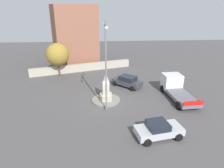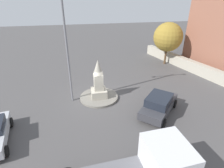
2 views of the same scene
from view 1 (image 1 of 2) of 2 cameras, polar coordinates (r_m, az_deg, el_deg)
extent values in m
plane|color=#4F4C4C|center=(22.66, -1.71, -4.86)|extent=(80.00, 80.00, 0.00)
cylinder|color=gray|center=(22.62, -1.71, -4.66)|extent=(3.23, 3.23, 0.18)
cube|color=#B2AA99|center=(22.43, -1.73, -3.70)|extent=(1.27, 1.27, 0.65)
cube|color=#B2AA99|center=(22.02, -1.76, -1.32)|extent=(0.74, 0.74, 1.38)
cone|color=#B2AA99|center=(21.54, -1.80, 1.88)|extent=(0.81, 0.81, 1.24)
cylinder|color=slate|center=(18.91, -1.75, 4.27)|extent=(0.16, 0.16, 8.94)
cylinder|color=slate|center=(17.22, -1.77, 16.47)|extent=(1.77, 0.08, 0.08)
cylinder|color=slate|center=(18.99, -2.02, 16.96)|extent=(1.77, 0.08, 0.08)
sphere|color=#F2EACC|center=(16.35, -1.63, 15.83)|extent=(0.28, 0.28, 0.28)
sphere|color=#F2EACC|center=(19.88, -2.12, 16.89)|extent=(0.28, 0.28, 0.28)
cube|color=#B7BABF|center=(17.08, 13.31, -12.89)|extent=(2.39, 4.09, 0.58)
cube|color=#1E232D|center=(16.73, 13.08, -11.45)|extent=(1.86, 1.87, 0.50)
cylinder|color=black|center=(18.45, 15.79, -11.39)|extent=(0.33, 0.67, 0.64)
cylinder|color=black|center=(17.25, 18.68, -14.34)|extent=(0.33, 0.67, 0.64)
cylinder|color=black|center=(17.39, 7.85, -12.93)|extent=(0.33, 0.67, 0.64)
cylinder|color=black|center=(16.11, 10.22, -16.29)|extent=(0.33, 0.67, 0.64)
cube|color=#38383D|center=(26.40, 4.31, 0.52)|extent=(3.93, 4.07, 0.58)
cube|color=#1E232D|center=(26.13, 4.60, 1.66)|extent=(2.51, 2.54, 0.60)
cylinder|color=black|center=(26.64, 0.80, 0.11)|extent=(0.60, 0.62, 0.64)
cylinder|color=black|center=(27.89, 2.90, 1.10)|extent=(0.60, 0.62, 0.64)
cylinder|color=black|center=(25.16, 5.84, -1.35)|extent=(0.60, 0.62, 0.64)
cylinder|color=black|center=(26.49, 7.81, -0.23)|extent=(0.60, 0.62, 0.64)
cube|color=silver|center=(25.63, 16.80, 0.70)|extent=(2.01, 2.31, 1.85)
cube|color=slate|center=(23.32, 19.69, -3.77)|extent=(4.56, 2.48, 0.37)
cube|color=red|center=(21.44, 22.41, -5.16)|extent=(0.20, 2.11, 0.50)
cylinder|color=black|center=(25.58, 14.29, -1.30)|extent=(0.86, 0.33, 0.84)
cylinder|color=black|center=(26.47, 18.71, -1.02)|extent=(0.86, 0.33, 0.84)
cylinder|color=black|center=(21.86, 18.60, -5.91)|extent=(0.86, 0.33, 0.84)
cylinder|color=black|center=(22.89, 23.56, -5.36)|extent=(0.86, 0.33, 0.84)
cube|color=#B2AA99|center=(33.01, -8.50, 4.73)|extent=(5.42, 16.01, 1.21)
cube|color=#935B47|center=(37.61, -10.93, 13.78)|extent=(10.22, 9.18, 10.32)
cylinder|color=brown|center=(31.38, -14.98, 4.21)|extent=(0.24, 0.24, 2.15)
sphere|color=olive|center=(30.80, -15.39, 8.23)|extent=(3.41, 3.41, 3.41)
camera|label=2|loc=(23.67, 34.10, 13.46)|focal=29.51mm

